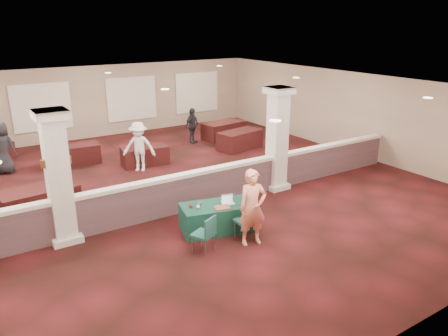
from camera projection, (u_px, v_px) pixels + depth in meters
ground at (169, 192)px, 13.57m from camera, size 16.00×16.00×0.00m
wall_back at (89, 103)px, 19.44m from camera, size 16.00×0.04×3.20m
wall_front at (395, 258)px, 6.69m from camera, size 16.00×0.04×3.20m
wall_right at (352, 113)px, 17.16m from camera, size 0.04×16.00×3.20m
ceiling at (165, 89)px, 12.55m from camera, size 16.00×16.00×0.02m
partition_wall at (192, 190)px, 12.19m from camera, size 15.60×0.28×1.10m
column_left at (58, 177)px, 10.06m from camera, size 0.72×0.72×3.20m
column_right at (277, 138)px, 13.39m from camera, size 0.72×0.72×3.20m
sconce_left at (43, 164)px, 9.80m from camera, size 0.12×0.12×0.18m
sconce_right at (69, 160)px, 10.09m from camera, size 0.12×0.12×0.18m
near_table at (217, 217)px, 11.01m from camera, size 1.96×1.30×0.69m
conf_chair_main at (248, 219)px, 10.46m from camera, size 0.48×0.48×0.92m
conf_chair_side at (206, 232)px, 9.85m from camera, size 0.60×0.60×0.89m
woman at (253, 207)px, 10.16m from camera, size 0.75×0.59×1.84m
far_table_front_left at (40, 202)px, 11.78m from camera, size 2.09×1.22×0.81m
far_table_front_center at (145, 156)px, 16.10m from camera, size 1.74×1.02×0.67m
far_table_front_right at (240, 140)px, 18.07m from camera, size 1.99×1.25×0.75m
far_table_back_center at (75, 154)px, 16.17m from camera, size 1.81×1.03×0.71m
far_table_back_right at (223, 130)px, 19.60m from camera, size 2.01×1.22×0.77m
attendee_b at (139, 147)px, 15.25m from camera, size 1.21×1.06×1.75m
attendee_c at (192, 126)px, 18.82m from camera, size 0.99×0.78×1.53m
attendee_d at (3, 148)px, 15.00m from camera, size 1.02×0.92×1.83m
laptop_base at (228, 204)px, 10.94m from camera, size 0.35×0.29×0.02m
laptop_screen at (227, 198)px, 11.00m from camera, size 0.31×0.09×0.21m
screen_glow at (227, 199)px, 11.00m from camera, size 0.28×0.07×0.18m
knitting at (222, 208)px, 10.70m from camera, size 0.43×0.37×0.03m
yarn_cream at (198, 207)px, 10.64m from camera, size 0.10×0.10×0.10m
yarn_red at (191, 206)px, 10.73m from camera, size 0.09×0.09×0.09m
yarn_grey at (199, 203)px, 10.86m from camera, size 0.10×0.10×0.10m
scissors at (244, 205)px, 10.85m from camera, size 0.12×0.05×0.01m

